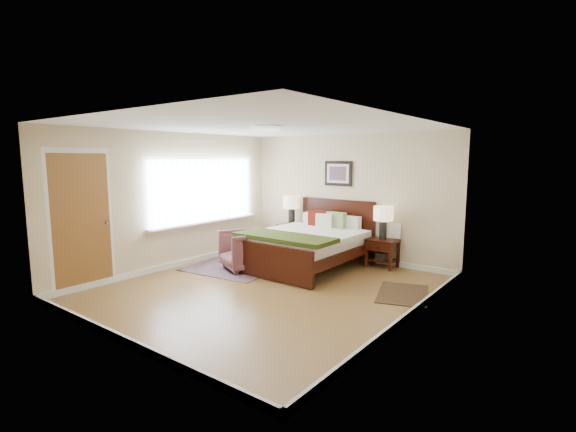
# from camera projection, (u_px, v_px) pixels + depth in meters

# --- Properties ---
(floor) EXTENTS (5.00, 5.00, 0.00)m
(floor) POSITION_uv_depth(u_px,v_px,m) (268.00, 288.00, 6.54)
(floor) COLOR olive
(floor) RESTS_ON ground
(back_wall) EXTENTS (4.50, 0.04, 2.50)m
(back_wall) POSITION_uv_depth(u_px,v_px,m) (348.00, 197.00, 8.34)
(back_wall) COLOR beige
(back_wall) RESTS_ON ground
(front_wall) EXTENTS (4.50, 0.04, 2.50)m
(front_wall) POSITION_uv_depth(u_px,v_px,m) (115.00, 232.00, 4.40)
(front_wall) COLOR beige
(front_wall) RESTS_ON ground
(left_wall) EXTENTS (0.04, 5.00, 2.50)m
(left_wall) POSITION_uv_depth(u_px,v_px,m) (174.00, 200.00, 7.72)
(left_wall) COLOR beige
(left_wall) RESTS_ON ground
(right_wall) EXTENTS (0.04, 5.00, 2.50)m
(right_wall) POSITION_uv_depth(u_px,v_px,m) (410.00, 223.00, 5.02)
(right_wall) COLOR beige
(right_wall) RESTS_ON ground
(ceiling) EXTENTS (4.50, 5.00, 0.02)m
(ceiling) POSITION_uv_depth(u_px,v_px,m) (267.00, 126.00, 6.20)
(ceiling) COLOR white
(ceiling) RESTS_ON back_wall
(window) EXTENTS (0.11, 2.72, 1.32)m
(window) POSITION_uv_depth(u_px,v_px,m) (205.00, 191.00, 8.22)
(window) COLOR silver
(window) RESTS_ON left_wall
(door) EXTENTS (0.06, 1.00, 2.18)m
(door) POSITION_uv_depth(u_px,v_px,m) (82.00, 221.00, 6.35)
(door) COLOR silver
(door) RESTS_ON ground
(ceil_fixture) EXTENTS (0.44, 0.44, 0.08)m
(ceil_fixture) POSITION_uv_depth(u_px,v_px,m) (267.00, 128.00, 6.20)
(ceil_fixture) COLOR white
(ceil_fixture) RESTS_ON ceiling
(bed) EXTENTS (1.80, 2.18, 1.18)m
(bed) POSITION_uv_depth(u_px,v_px,m) (308.00, 239.00, 7.72)
(bed) COLOR #331207
(bed) RESTS_ON ground
(wall_art) EXTENTS (0.62, 0.05, 0.50)m
(wall_art) POSITION_uv_depth(u_px,v_px,m) (338.00, 173.00, 8.38)
(wall_art) COLOR black
(wall_art) RESTS_ON back_wall
(nightstand_left) EXTENTS (0.51, 0.46, 0.61)m
(nightstand_left) POSITION_uv_depth(u_px,v_px,m) (291.00, 230.00, 8.98)
(nightstand_left) COLOR #331207
(nightstand_left) RESTS_ON ground
(nightstand_right) EXTENTS (0.54, 0.40, 0.53)m
(nightstand_right) POSITION_uv_depth(u_px,v_px,m) (382.00, 250.00, 7.75)
(nightstand_right) COLOR #331207
(nightstand_right) RESTS_ON ground
(lamp_left) EXTENTS (0.36, 0.36, 0.61)m
(lamp_left) POSITION_uv_depth(u_px,v_px,m) (292.00, 204.00, 8.92)
(lamp_left) COLOR black
(lamp_left) RESTS_ON nightstand_left
(lamp_right) EXTENTS (0.36, 0.36, 0.61)m
(lamp_right) POSITION_uv_depth(u_px,v_px,m) (383.00, 216.00, 7.67)
(lamp_right) COLOR black
(lamp_right) RESTS_ON nightstand_right
(armchair) EXTENTS (1.03, 1.04, 0.72)m
(armchair) POSITION_uv_depth(u_px,v_px,m) (245.00, 250.00, 7.61)
(armchair) COLOR brown
(armchair) RESTS_ON ground
(rug_persian) EXTENTS (1.84, 2.42, 0.01)m
(rug_persian) POSITION_uv_depth(u_px,v_px,m) (248.00, 262.00, 8.14)
(rug_persian) COLOR #0D0D41
(rug_persian) RESTS_ON ground
(rug_navy) EXTENTS (1.01, 1.24, 0.01)m
(rug_navy) POSITION_uv_depth(u_px,v_px,m) (403.00, 294.00, 6.25)
(rug_navy) COLOR black
(rug_navy) RESTS_ON ground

